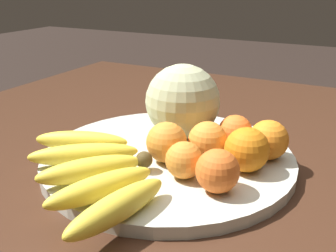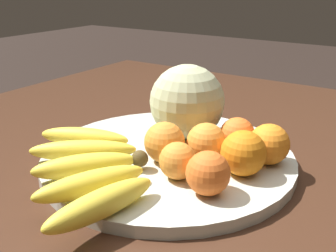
# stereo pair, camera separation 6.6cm
# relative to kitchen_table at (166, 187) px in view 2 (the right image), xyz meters

# --- Properties ---
(kitchen_table) EXTENTS (1.22, 1.18, 0.73)m
(kitchen_table) POSITION_rel_kitchen_table_xyz_m (0.00, 0.00, 0.00)
(kitchen_table) COLOR #3D2316
(kitchen_table) RESTS_ON ground_plane
(fruit_bowl) EXTENTS (0.43, 0.43, 0.02)m
(fruit_bowl) POSITION_rel_kitchen_table_xyz_m (-0.06, -0.04, 0.10)
(fruit_bowl) COLOR beige
(fruit_bowl) RESTS_ON kitchen_table
(melon) EXTENTS (0.14, 0.14, 0.14)m
(melon) POSITION_rel_kitchen_table_xyz_m (0.02, -0.03, 0.18)
(melon) COLOR #B2B789
(melon) RESTS_ON fruit_bowl
(banana_bunch) EXTENTS (0.28, 0.29, 0.04)m
(banana_bunch) POSITION_rel_kitchen_table_xyz_m (-0.20, 0.01, 0.13)
(banana_bunch) COLOR #473819
(banana_bunch) RESTS_ON fruit_bowl
(orange_front_left) EXTENTS (0.06, 0.06, 0.06)m
(orange_front_left) POSITION_rel_kitchen_table_xyz_m (-0.14, -0.16, 0.14)
(orange_front_left) COLOR orange
(orange_front_left) RESTS_ON fruit_bowl
(orange_front_right) EXTENTS (0.07, 0.07, 0.07)m
(orange_front_right) POSITION_rel_kitchen_table_xyz_m (-0.09, -0.06, 0.14)
(orange_front_right) COLOR orange
(orange_front_right) RESTS_ON fruit_bowl
(orange_mid_center) EXTENTS (0.07, 0.07, 0.07)m
(orange_mid_center) POSITION_rel_kitchen_table_xyz_m (-0.06, -0.18, 0.14)
(orange_mid_center) COLOR orange
(orange_mid_center) RESTS_ON fruit_bowl
(orange_back_left) EXTENTS (0.07, 0.07, 0.07)m
(orange_back_left) POSITION_rel_kitchen_table_xyz_m (0.00, -0.20, 0.14)
(orange_back_left) COLOR orange
(orange_back_left) RESTS_ON fruit_bowl
(orange_back_right) EXTENTS (0.06, 0.06, 0.06)m
(orange_back_right) POSITION_rel_kitchen_table_xyz_m (0.01, -0.14, 0.14)
(orange_back_right) COLOR orange
(orange_back_right) RESTS_ON fruit_bowl
(orange_top_small) EXTENTS (0.07, 0.07, 0.07)m
(orange_top_small) POSITION_rel_kitchen_table_xyz_m (-0.05, -0.11, 0.14)
(orange_top_small) COLOR orange
(orange_top_small) RESTS_ON fruit_bowl
(orange_side_extra) EXTENTS (0.06, 0.06, 0.06)m
(orange_side_extra) POSITION_rel_kitchen_table_xyz_m (-0.12, -0.11, 0.14)
(orange_side_extra) COLOR orange
(orange_side_extra) RESTS_ON fruit_bowl
(produce_tag) EXTENTS (0.08, 0.07, 0.00)m
(produce_tag) POSITION_rel_kitchen_table_xyz_m (-0.07, -0.14, 0.11)
(produce_tag) COLOR white
(produce_tag) RESTS_ON fruit_bowl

